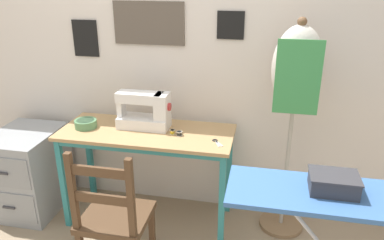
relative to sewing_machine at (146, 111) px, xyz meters
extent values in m
plane|color=gray|center=(0.02, -0.31, -0.86)|extent=(14.00, 14.00, 0.00)
cube|color=silver|center=(0.02, 0.26, 0.41)|extent=(10.00, 0.05, 2.55)
cube|color=brown|center=(-0.03, 0.23, 0.59)|extent=(0.52, 0.02, 0.30)
cube|color=black|center=(-0.53, 0.23, 0.46)|extent=(0.19, 0.01, 0.27)
cube|color=black|center=(0.56, 0.23, 0.59)|extent=(0.19, 0.01, 0.19)
cube|color=tan|center=(0.02, -0.06, -0.14)|extent=(1.24, 0.51, 0.02)
cube|color=teal|center=(0.02, -0.27, -0.17)|extent=(1.16, 0.03, 0.04)
cube|color=teal|center=(-0.56, -0.27, -0.51)|extent=(0.04, 0.04, 0.72)
cube|color=teal|center=(0.59, -0.27, -0.51)|extent=(0.04, 0.04, 0.72)
cube|color=teal|center=(-0.56, 0.15, -0.51)|extent=(0.04, 0.04, 0.72)
cube|color=teal|center=(0.59, 0.15, -0.51)|extent=(0.04, 0.04, 0.72)
cube|color=white|center=(-0.02, 0.00, -0.08)|extent=(0.37, 0.17, 0.08)
cube|color=white|center=(0.12, 0.00, 0.05)|extent=(0.09, 0.15, 0.18)
cube|color=white|center=(-0.04, 0.00, 0.10)|extent=(0.33, 0.13, 0.07)
cube|color=white|center=(-0.19, 0.00, 0.01)|extent=(0.04, 0.09, 0.11)
cylinder|color=#B22D2D|center=(0.17, 0.00, 0.05)|extent=(0.02, 0.06, 0.06)
cylinder|color=#99999E|center=(0.12, 0.00, 0.15)|extent=(0.01, 0.01, 0.02)
cylinder|color=#56895B|center=(-0.43, -0.09, -0.10)|extent=(0.16, 0.16, 0.06)
cylinder|color=#2F4B32|center=(-0.43, -0.09, -0.07)|extent=(0.13, 0.13, 0.01)
cube|color=silver|center=(0.55, -0.17, -0.12)|extent=(0.06, 0.07, 0.00)
cube|color=silver|center=(0.54, -0.18, -0.12)|extent=(0.04, 0.08, 0.00)
torus|color=black|center=(0.52, -0.13, -0.12)|extent=(0.03, 0.03, 0.01)
torus|color=black|center=(0.52, -0.12, -0.12)|extent=(0.03, 0.03, 0.01)
cylinder|color=yellow|center=(0.21, -0.08, -0.11)|extent=(0.03, 0.03, 0.03)
cylinder|color=beige|center=(0.21, -0.08, -0.09)|extent=(0.04, 0.04, 0.00)
cylinder|color=beige|center=(0.21, -0.08, -0.12)|extent=(0.04, 0.04, 0.00)
cylinder|color=black|center=(0.26, -0.09, -0.11)|extent=(0.03, 0.03, 0.03)
cylinder|color=beige|center=(0.26, -0.09, -0.10)|extent=(0.04, 0.04, 0.00)
cylinder|color=beige|center=(0.26, -0.09, -0.12)|extent=(0.04, 0.04, 0.00)
cube|color=#513823|center=(-0.01, -0.63, -0.46)|extent=(0.40, 0.38, 0.04)
cube|color=#513823|center=(-0.18, -0.47, -0.67)|extent=(0.04, 0.04, 0.39)
cube|color=#513823|center=(0.16, -0.47, -0.67)|extent=(0.04, 0.04, 0.39)
cube|color=#513823|center=(-0.18, -0.79, -0.20)|extent=(0.04, 0.04, 0.48)
cube|color=#513823|center=(0.16, -0.79, -0.20)|extent=(0.04, 0.04, 0.48)
cube|color=#513823|center=(-0.01, -0.79, -0.05)|extent=(0.34, 0.02, 0.06)
cube|color=#513823|center=(-0.01, -0.79, -0.22)|extent=(0.34, 0.02, 0.06)
cube|color=#93999E|center=(-0.96, -0.10, -0.54)|extent=(0.46, 0.56, 0.66)
cube|color=gray|center=(-0.96, -0.39, -0.39)|extent=(0.42, 0.01, 0.24)
cube|color=#333338|center=(-0.96, -0.40, -0.39)|extent=(0.10, 0.01, 0.02)
cube|color=gray|center=(-0.96, -0.39, -0.68)|extent=(0.42, 0.01, 0.24)
cube|color=#333338|center=(-0.96, -0.40, -0.68)|extent=(0.10, 0.01, 0.02)
cylinder|color=#846647|center=(1.01, 0.04, -0.85)|extent=(0.32, 0.32, 0.03)
cylinder|color=#ADA89E|center=(1.01, 0.04, -0.34)|extent=(0.03, 0.03, 0.99)
ellipsoid|color=beige|center=(1.01, 0.04, 0.35)|extent=(0.33, 0.23, 0.56)
sphere|color=brown|center=(1.01, 0.04, 0.65)|extent=(0.06, 0.06, 0.06)
cube|color=#3D934C|center=(1.01, -0.08, 0.33)|extent=(0.28, 0.01, 0.47)
cube|color=#3D6BAD|center=(1.27, -0.81, -0.03)|extent=(1.17, 0.35, 0.02)
cube|color=#333338|center=(1.17, -0.79, 0.02)|extent=(0.21, 0.16, 0.08)
cube|color=#38383D|center=(1.17, -0.79, 0.06)|extent=(0.22, 0.16, 0.01)
camera|label=1|loc=(0.82, -2.39, 0.94)|focal=35.00mm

